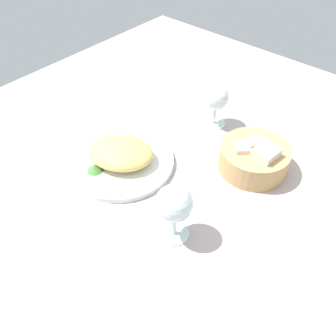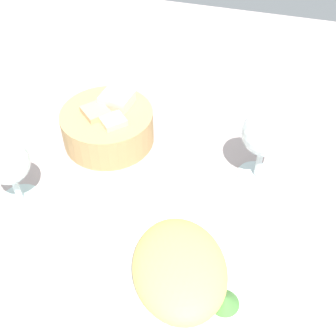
# 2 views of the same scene
# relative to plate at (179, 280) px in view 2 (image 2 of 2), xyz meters

# --- Properties ---
(ground_plane) EXTENTS (1.40, 1.40, 0.02)m
(ground_plane) POSITION_rel_plate_xyz_m (0.15, 0.07, -0.02)
(ground_plane) COLOR #AF9E9D
(plate) EXTENTS (0.26, 0.26, 0.01)m
(plate) POSITION_rel_plate_xyz_m (0.00, 0.00, 0.00)
(plate) COLOR silver
(plate) RESTS_ON ground_plane
(omelette) EXTENTS (0.20, 0.18, 0.05)m
(omelette) POSITION_rel_plate_xyz_m (0.00, 0.00, 0.03)
(omelette) COLOR #DFB95E
(omelette) RESTS_ON plate
(lettuce_garnish) EXTENTS (0.04, 0.04, 0.02)m
(lettuce_garnish) POSITION_rel_plate_xyz_m (-0.02, -0.07, 0.02)
(lettuce_garnish) COLOR #467C38
(lettuce_garnish) RESTS_ON plate
(bread_basket) EXTENTS (0.16, 0.16, 0.08)m
(bread_basket) POSITION_rel_plate_xyz_m (0.25, 0.20, 0.03)
(bread_basket) COLOR tan
(bread_basket) RESTS_ON ground_plane
(wine_glass_near) EXTENTS (0.07, 0.07, 0.13)m
(wine_glass_near) POSITION_rel_plate_xyz_m (0.23, -0.08, 0.08)
(wine_glass_near) COLOR silver
(wine_glass_near) RESTS_ON ground_plane
(wine_glass_far) EXTENTS (0.07, 0.07, 0.12)m
(wine_glass_far) POSITION_rel_plate_xyz_m (0.07, 0.28, 0.07)
(wine_glass_far) COLOR silver
(wine_glass_far) RESTS_ON ground_plane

